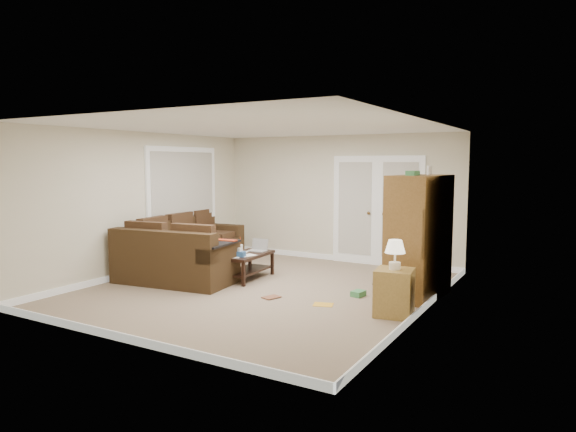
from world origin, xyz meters
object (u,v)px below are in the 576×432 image
Objects in this scene: coffee_table at (248,265)px; sectional_sofa at (185,253)px; side_cabinet at (394,288)px; tv_armoire at (419,236)px.

sectional_sofa is at bearing -175.56° from coffee_table.
side_cabinet reaches higher than sectional_sofa.
side_cabinet is at bearing -15.80° from sectional_sofa.
sectional_sofa is 4.12m from tv_armoire.
sectional_sofa is 1.25m from coffee_table.
coffee_table is 1.11× the size of side_cabinet.
side_cabinet reaches higher than coffee_table.
coffee_table is at bearing -167.31° from tv_armoire.
coffee_table is at bearing 1.09° from sectional_sofa.
coffee_table is 2.94m from side_cabinet.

